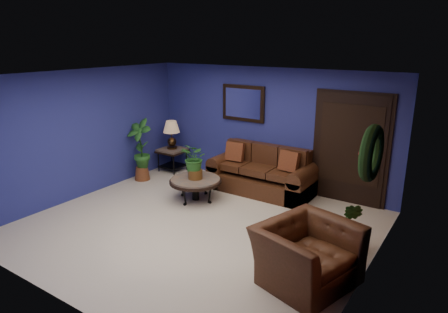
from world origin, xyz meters
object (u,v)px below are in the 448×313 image
Objects in this scene: sofa at (263,176)px; coffee_table at (195,181)px; end_table at (172,154)px; armchair at (307,254)px; table_lamp at (172,131)px; side_chair at (286,173)px.

coffee_table is (-0.86, -1.16, 0.06)m from sofa.
armchair reaches higher than end_table.
sofa reaches higher than coffee_table.
side_chair is at bearing 1.22° from table_lamp.
table_lamp is at bearing 76.91° from armchair.
end_table is 5.11m from armchair.
sofa is 2.42m from end_table.
table_lamp reaches higher than end_table.
end_table is 0.92× the size of table_lamp.
end_table is at bearing 116.57° from table_lamp.
table_lamp is at bearing -179.28° from sofa.
armchair is (4.45, -2.52, -0.03)m from end_table.
end_table is 0.50× the size of armchair.
side_chair is 2.99m from armchair.
sofa is at bearing 53.52° from coffee_table.
sofa is 2.52× the size of side_chair.
end_table is 0.55m from table_lamp.
table_lamp is 2.98m from side_chair.
coffee_table is at bearing 80.66° from armchair.
coffee_table is 1.82m from side_chair.
sofa is 3.30× the size of table_lamp.
end_table is 0.71× the size of side_chair.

